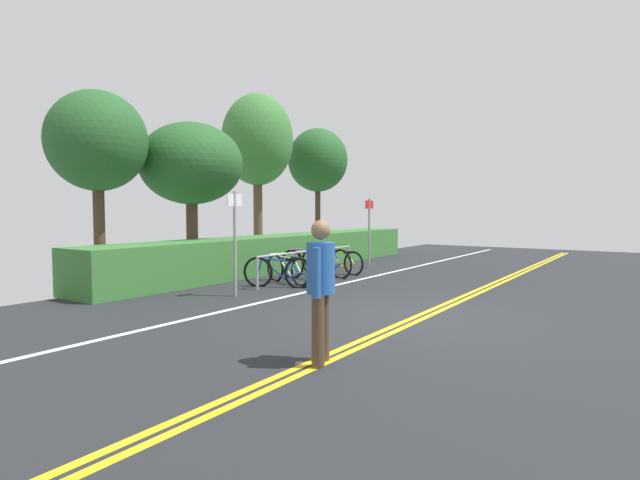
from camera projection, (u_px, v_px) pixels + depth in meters
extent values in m
cube|color=#232628|center=(420.00, 319.00, 8.13)|extent=(32.80, 13.17, 0.05)
cube|color=gold|center=(424.00, 318.00, 8.08)|extent=(29.52, 0.10, 0.00)
cube|color=gold|center=(415.00, 317.00, 8.17)|extent=(29.52, 0.10, 0.00)
cube|color=white|center=(275.00, 299.00, 9.79)|extent=(29.52, 0.12, 0.00)
cylinder|color=#9EA0A5|center=(257.00, 273.00, 10.93)|extent=(0.05, 0.05, 0.71)
cylinder|color=#9EA0A5|center=(293.00, 268.00, 11.99)|extent=(0.05, 0.05, 0.71)
cylinder|color=#9EA0A5|center=(323.00, 263.00, 13.06)|extent=(0.05, 0.05, 0.71)
cylinder|color=#9EA0A5|center=(349.00, 259.00, 14.12)|extent=(0.05, 0.05, 0.71)
cylinder|color=#9EA0A5|center=(309.00, 251.00, 12.50)|extent=(3.86, 0.04, 0.04)
torus|color=black|center=(258.00, 272.00, 11.42)|extent=(0.29, 0.68, 0.70)
torus|color=black|center=(299.00, 273.00, 11.18)|extent=(0.29, 0.68, 0.70)
cylinder|color=#1947B7|center=(273.00, 269.00, 11.32)|extent=(0.22, 0.53, 0.48)
cylinder|color=#1947B7|center=(276.00, 260.00, 11.30)|extent=(0.26, 0.63, 0.07)
cylinder|color=#1947B7|center=(287.00, 270.00, 11.24)|extent=(0.09, 0.16, 0.43)
cylinder|color=#1947B7|center=(292.00, 276.00, 11.23)|extent=(0.15, 0.34, 0.18)
cylinder|color=#1947B7|center=(295.00, 267.00, 11.20)|extent=(0.12, 0.24, 0.30)
cylinder|color=#1947B7|center=(260.00, 265.00, 11.40)|extent=(0.08, 0.14, 0.32)
cube|color=black|center=(290.00, 259.00, 11.22)|extent=(0.14, 0.22, 0.05)
cylinder|color=#1947B7|center=(262.00, 256.00, 11.37)|extent=(0.44, 0.18, 0.03)
torus|color=black|center=(275.00, 268.00, 12.32)|extent=(0.26, 0.67, 0.69)
torus|color=black|center=(300.00, 272.00, 11.51)|extent=(0.26, 0.67, 0.69)
cylinder|color=white|center=(284.00, 266.00, 12.01)|extent=(0.21, 0.57, 0.47)
cylinder|color=white|center=(286.00, 258.00, 11.94)|extent=(0.25, 0.68, 0.07)
cylinder|color=white|center=(293.00, 268.00, 11.74)|extent=(0.09, 0.17, 0.42)
cylinder|color=white|center=(296.00, 274.00, 11.66)|extent=(0.15, 0.37, 0.18)
cylinder|color=white|center=(297.00, 266.00, 11.59)|extent=(0.11, 0.25, 0.29)
cylinder|color=white|center=(276.00, 262.00, 12.27)|extent=(0.08, 0.14, 0.31)
cube|color=black|center=(294.00, 258.00, 11.67)|extent=(0.14, 0.21, 0.05)
cylinder|color=white|center=(278.00, 254.00, 12.22)|extent=(0.45, 0.17, 0.03)
torus|color=black|center=(292.00, 264.00, 12.87)|extent=(0.09, 0.75, 0.75)
torus|color=black|center=(323.00, 267.00, 12.29)|extent=(0.09, 0.75, 0.75)
cylinder|color=purple|center=(303.00, 262.00, 12.65)|extent=(0.06, 0.56, 0.51)
cylinder|color=purple|center=(305.00, 253.00, 12.60)|extent=(0.06, 0.66, 0.07)
cylinder|color=purple|center=(314.00, 263.00, 12.45)|extent=(0.04, 0.16, 0.46)
cylinder|color=purple|center=(317.00, 269.00, 12.40)|extent=(0.05, 0.35, 0.19)
cylinder|color=purple|center=(319.00, 260.00, 12.35)|extent=(0.05, 0.24, 0.32)
cylinder|color=purple|center=(294.00, 258.00, 12.83)|extent=(0.04, 0.13, 0.34)
cube|color=black|center=(316.00, 253.00, 12.40)|extent=(0.09, 0.20, 0.05)
cylinder|color=purple|center=(295.00, 249.00, 12.79)|extent=(0.46, 0.05, 0.03)
torus|color=black|center=(312.00, 261.00, 13.52)|extent=(0.21, 0.76, 0.77)
torus|color=black|center=(341.00, 264.00, 12.77)|extent=(0.21, 0.76, 0.77)
cylinder|color=#1947B7|center=(322.00, 259.00, 13.23)|extent=(0.16, 0.60, 0.53)
cylinder|color=#1947B7|center=(324.00, 250.00, 13.17)|extent=(0.18, 0.71, 0.07)
cylinder|color=#1947B7|center=(332.00, 261.00, 12.98)|extent=(0.07, 0.18, 0.47)
cylinder|color=#1947B7|center=(335.00, 267.00, 12.91)|extent=(0.11, 0.38, 0.19)
cylinder|color=#1947B7|center=(337.00, 258.00, 12.84)|extent=(0.09, 0.26, 0.32)
cylinder|color=#1947B7|center=(313.00, 255.00, 13.47)|extent=(0.06, 0.14, 0.35)
cube|color=black|center=(334.00, 251.00, 12.91)|extent=(0.12, 0.21, 0.05)
cylinder|color=#1947B7|center=(315.00, 247.00, 13.42)|extent=(0.46, 0.12, 0.03)
torus|color=black|center=(325.00, 261.00, 14.11)|extent=(0.16, 0.67, 0.67)
torus|color=black|center=(354.00, 263.00, 13.41)|extent=(0.16, 0.67, 0.67)
cylinder|color=yellow|center=(335.00, 259.00, 13.85)|extent=(0.13, 0.58, 0.46)
cylinder|color=yellow|center=(337.00, 252.00, 13.79)|extent=(0.15, 0.69, 0.07)
cylinder|color=yellow|center=(345.00, 260.00, 13.61)|extent=(0.06, 0.17, 0.41)
cylinder|color=yellow|center=(348.00, 266.00, 13.54)|extent=(0.10, 0.37, 0.17)
cylinder|color=yellow|center=(350.00, 258.00, 13.48)|extent=(0.08, 0.26, 0.28)
cylinder|color=yellow|center=(327.00, 256.00, 14.07)|extent=(0.06, 0.14, 0.30)
cube|color=black|center=(347.00, 252.00, 13.55)|extent=(0.11, 0.21, 0.05)
cylinder|color=yellow|center=(328.00, 249.00, 14.02)|extent=(0.46, 0.10, 0.03)
cylinder|color=#4C3826|center=(318.00, 331.00, 5.54)|extent=(0.14, 0.14, 0.80)
cylinder|color=#4C3826|center=(323.00, 326.00, 5.80)|extent=(0.14, 0.14, 0.80)
cylinder|color=#2659A5|center=(321.00, 268.00, 5.63)|extent=(0.32, 0.32, 0.57)
sphere|color=#8C6647|center=(321.00, 230.00, 5.60)|extent=(0.22, 0.22, 0.22)
cylinder|color=#2659A5|center=(317.00, 273.00, 5.43)|extent=(0.09, 0.09, 0.55)
cylinder|color=#2659A5|center=(324.00, 269.00, 5.82)|extent=(0.09, 0.09, 0.55)
cylinder|color=gray|center=(235.00, 244.00, 10.07)|extent=(0.06, 0.06, 2.10)
cube|color=white|center=(234.00, 200.00, 10.02)|extent=(0.36, 0.06, 0.24)
cylinder|color=gray|center=(369.00, 233.00, 14.95)|extent=(0.06, 0.06, 2.06)
cube|color=red|center=(369.00, 205.00, 14.90)|extent=(0.36, 0.07, 0.24)
cube|color=#387533|center=(283.00, 252.00, 14.88)|extent=(12.86, 1.34, 0.99)
cylinder|color=#473323|center=(100.00, 236.00, 11.43)|extent=(0.25, 0.25, 2.26)
ellipsoid|color=#235626|center=(97.00, 141.00, 11.30)|extent=(2.20, 2.20, 2.24)
cylinder|color=#473323|center=(192.00, 239.00, 13.07)|extent=(0.30, 0.30, 1.97)
ellipsoid|color=#235626|center=(191.00, 164.00, 12.95)|extent=(2.63, 2.63, 2.09)
cylinder|color=brown|center=(258.00, 222.00, 16.58)|extent=(0.29, 0.29, 2.67)
ellipsoid|color=#387533|center=(257.00, 140.00, 16.42)|extent=(2.32, 2.32, 2.95)
cylinder|color=#473323|center=(318.00, 222.00, 18.90)|extent=(0.20, 0.20, 2.52)
ellipsoid|color=#235626|center=(318.00, 160.00, 18.77)|extent=(2.21, 2.21, 2.33)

